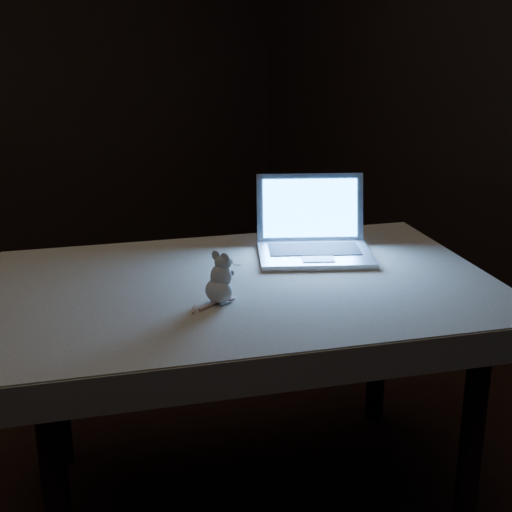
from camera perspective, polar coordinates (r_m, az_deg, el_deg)
floor at (r=2.59m, az=-5.43°, el=-18.42°), size 5.00×5.00×0.00m
table at (r=2.42m, az=-0.58°, el=-10.57°), size 1.64×1.36×0.75m
tablecloth at (r=2.21m, az=-0.79°, el=-3.89°), size 1.80×1.58×0.10m
laptop at (r=2.45m, az=4.64°, el=2.67°), size 0.49×0.48×0.25m
plush_mouse at (r=2.08m, az=-2.89°, el=-1.71°), size 0.15×0.15×0.15m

